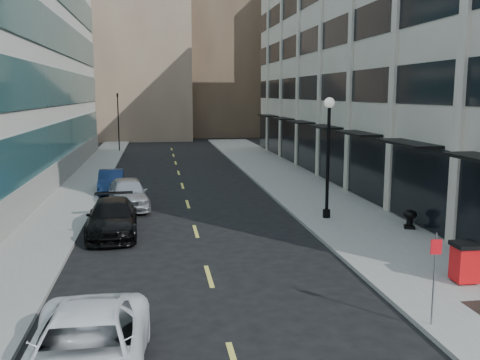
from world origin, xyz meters
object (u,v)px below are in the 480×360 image
object	(u,v)px
urn_planter	(410,217)
lamppost	(328,146)
car_silver_sedan	(128,193)
car_white_van	(85,353)
car_black_pickup	(112,218)
sign_post	(435,266)
traffic_signal	(117,97)
trash_bin	(465,261)
car_blue_sedan	(111,181)

from	to	relation	value
urn_planter	lamppost	bearing A→B (deg)	139.17
car_silver_sedan	lamppost	xyz separation A→B (m)	(9.60, -4.29, 2.78)
car_white_van	car_silver_sedan	world-z (taller)	car_silver_sedan
car_black_pickup	lamppost	distance (m)	10.46
car_black_pickup	sign_post	distance (m)	14.19
traffic_signal	car_black_pickup	xyz separation A→B (m)	(1.89, -34.00, -4.97)
traffic_signal	car_white_van	bearing A→B (deg)	-87.17
car_black_pickup	trash_bin	size ratio (longest dim) A/B	4.00
car_blue_sedan	trash_bin	distance (m)	22.24
traffic_signal	urn_planter	bearing A→B (deg)	-67.25
lamppost	traffic_signal	bearing A→B (deg)	109.87
car_black_pickup	car_blue_sedan	size ratio (longest dim) A/B	1.22
car_silver_sedan	trash_bin	size ratio (longest dim) A/B	3.75
lamppost	car_black_pickup	bearing A→B (deg)	-173.84
urn_planter	car_blue_sedan	bearing A→B (deg)	139.63
car_black_pickup	sign_post	bearing A→B (deg)	-53.18
car_black_pickup	sign_post	world-z (taller)	sign_post
car_black_pickup	car_silver_sedan	size ratio (longest dim) A/B	1.07
car_blue_sedan	urn_planter	size ratio (longest dim) A/B	5.02
lamppost	car_blue_sedan	bearing A→B (deg)	139.76
car_silver_sedan	trash_bin	bearing A→B (deg)	-58.72
car_blue_sedan	trash_bin	bearing A→B (deg)	-58.30
traffic_signal	urn_planter	distance (m)	38.83
car_silver_sedan	traffic_signal	bearing A→B (deg)	86.63
car_black_pickup	sign_post	size ratio (longest dim) A/B	2.12
car_blue_sedan	urn_planter	distance (m)	18.17
sign_post	car_black_pickup	bearing A→B (deg)	135.13
car_white_van	car_silver_sedan	bearing A→B (deg)	90.48
sign_post	lamppost	bearing A→B (deg)	90.95
urn_planter	traffic_signal	bearing A→B (deg)	112.75
car_blue_sedan	urn_planter	bearing A→B (deg)	-42.41
car_white_van	lamppost	distance (m)	16.84
car_white_van	car_blue_sedan	bearing A→B (deg)	93.63
car_white_van	trash_bin	xyz separation A→B (m)	(11.10, 4.23, 0.08)
car_white_van	car_black_pickup	xyz separation A→B (m)	(-0.41, 12.46, -0.01)
lamppost	urn_planter	bearing A→B (deg)	-40.83
car_silver_sedan	urn_planter	xyz separation A→B (m)	(12.59, -6.87, -0.16)
car_blue_sedan	lamppost	world-z (taller)	lamppost
car_black_pickup	car_blue_sedan	xyz separation A→B (m)	(-0.84, 10.26, -0.05)
traffic_signal	car_white_van	world-z (taller)	traffic_signal
car_white_van	lamppost	bearing A→B (deg)	55.13
lamppost	urn_planter	xyz separation A→B (m)	(2.99, -2.58, -2.94)
traffic_signal	car_blue_sedan	world-z (taller)	traffic_signal
trash_bin	sign_post	xyz separation A→B (m)	(-2.60, -2.78, 0.87)
traffic_signal	car_blue_sedan	distance (m)	24.29
car_silver_sedan	car_blue_sedan	distance (m)	5.05
traffic_signal	car_silver_sedan	size ratio (longest dim) A/B	1.44
traffic_signal	sign_post	distance (m)	46.46
car_white_van	car_silver_sedan	distance (m)	17.82
sign_post	urn_planter	xyz separation A→B (m)	(4.09, 9.50, -1.06)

